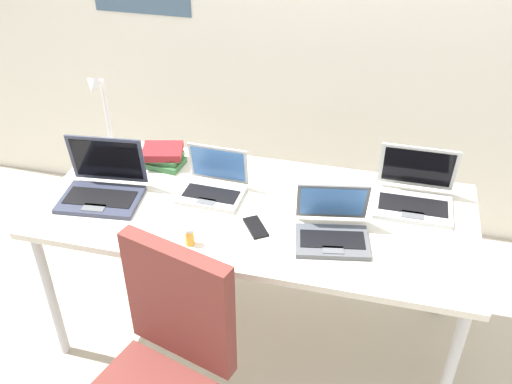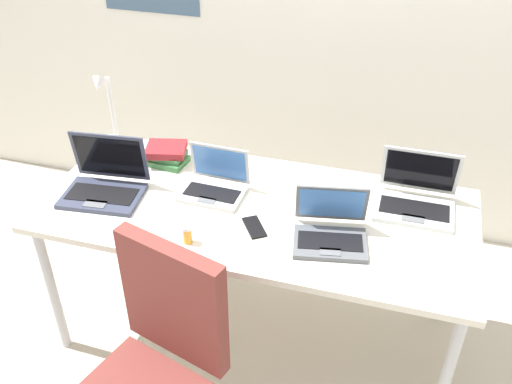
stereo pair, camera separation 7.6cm
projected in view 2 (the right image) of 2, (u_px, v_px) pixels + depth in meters
ground_plane at (256, 330)px, 2.81m from camera, size 12.00×12.00×0.00m
desk at (256, 219)px, 2.42m from camera, size 1.80×0.80×0.74m
desk_lamp at (109, 112)px, 2.68m from camera, size 0.12×0.18×0.40m
laptop_mid_desk at (330, 231)px, 2.20m from camera, size 0.32×0.30×0.20m
laptop_front_right at (214, 185)px, 2.46m from camera, size 0.27×0.22×0.20m
laptop_far_corner at (416, 198)px, 2.37m from camera, size 0.32×0.27×0.23m
laptop_front_left at (105, 183)px, 2.45m from camera, size 0.36×0.30×0.25m
computer_mouse at (100, 157)px, 2.70m from camera, size 0.08×0.11×0.03m
cell_phone at (254, 227)px, 2.28m from camera, size 0.13×0.15×0.01m
pill_bottle at (187, 234)px, 2.18m from camera, size 0.04×0.04×0.08m
book_stack at (165, 154)px, 2.67m from camera, size 0.22×0.19×0.08m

